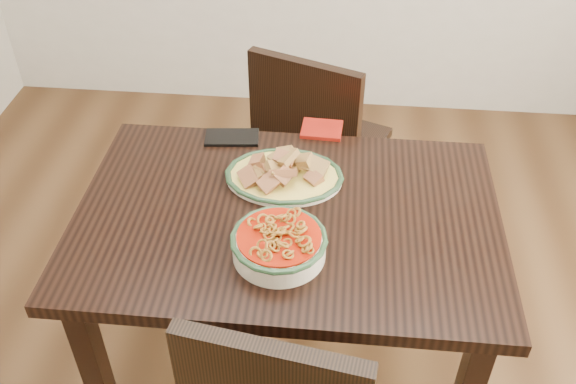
# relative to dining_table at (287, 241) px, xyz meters

# --- Properties ---
(floor) EXTENTS (3.50, 3.50, 0.00)m
(floor) POSITION_rel_dining_table_xyz_m (0.02, 0.05, -0.65)
(floor) COLOR #3D2613
(floor) RESTS_ON ground
(dining_table) EXTENTS (1.16, 0.78, 0.75)m
(dining_table) POSITION_rel_dining_table_xyz_m (0.00, 0.00, 0.00)
(dining_table) COLOR black
(dining_table) RESTS_ON ground
(chair_far) EXTENTS (0.54, 0.54, 0.89)m
(chair_far) POSITION_rel_dining_table_xyz_m (0.04, 0.70, -0.15)
(chair_far) COLOR black
(chair_far) RESTS_ON ground
(fish_plate) EXTENTS (0.34, 0.26, 0.11)m
(fish_plate) POSITION_rel_dining_table_xyz_m (-0.02, 0.15, 0.15)
(fish_plate) COLOR beige
(fish_plate) RESTS_ON dining_table
(noodle_bowl) EXTENTS (0.25, 0.25, 0.08)m
(noodle_bowl) POSITION_rel_dining_table_xyz_m (-0.01, -0.16, 0.15)
(noodle_bowl) COLOR beige
(noodle_bowl) RESTS_ON dining_table
(smartphone) EXTENTS (0.18, 0.11, 0.01)m
(smartphone) POSITION_rel_dining_table_xyz_m (-0.21, 0.34, 0.11)
(smartphone) COLOR black
(smartphone) RESTS_ON dining_table
(napkin) EXTENTS (0.13, 0.11, 0.01)m
(napkin) POSITION_rel_dining_table_xyz_m (0.07, 0.41, 0.11)
(napkin) COLOR maroon
(napkin) RESTS_ON dining_table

